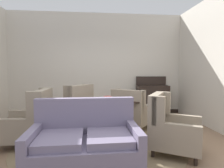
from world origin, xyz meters
name	(u,v)px	position (x,y,z in m)	size (l,w,h in m)	color
ground	(101,149)	(0.00, 0.00, 0.00)	(7.65, 7.65, 0.00)	#896B51
wall_back	(97,65)	(0.00, 2.71, 1.60)	(5.63, 0.08, 3.20)	silver
wall_right	(217,62)	(2.73, 0.81, 1.60)	(0.08, 3.79, 3.20)	silver
baseboard_back	(97,113)	(0.00, 2.65, 0.06)	(5.47, 0.03, 0.12)	black
area_rug	(100,142)	(0.00, 0.30, 0.01)	(3.23, 3.23, 0.01)	#847051
coffee_table	(107,121)	(0.12, 0.25, 0.43)	(0.93, 0.93, 0.52)	black
porcelain_vase	(108,108)	(0.14, 0.20, 0.70)	(0.18, 0.18, 0.41)	brown
settee	(85,142)	(-0.25, -0.72, 0.41)	(1.49, 0.88, 0.99)	slate
armchair_near_sideboard	(30,122)	(-1.34, 0.37, 0.43)	(0.89, 0.84, 1.05)	gray
armchair_far_left	(170,128)	(1.17, -0.28, 0.43)	(1.06, 1.05, 1.01)	gray
armchair_beside_settee	(72,112)	(-0.64, 1.10, 0.45)	(1.17, 1.13, 1.09)	gray
armchair_foreground_right	(132,112)	(0.81, 1.16, 0.41)	(1.17, 1.18, 0.97)	gray
side_table	(134,113)	(0.80, 0.88, 0.44)	(0.47, 0.47, 0.73)	black
sideboard	(152,98)	(1.73, 2.41, 0.54)	(0.98, 0.39, 1.22)	black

